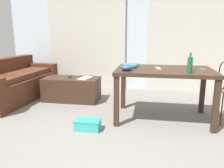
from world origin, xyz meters
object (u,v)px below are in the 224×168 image
Objects in this scene: coffee_table at (72,89)px; bottle_near at (190,65)px; bottle_far at (191,63)px; tv_remote_primary at (70,76)px; shoebox at (88,125)px; book_stack at (131,66)px; scissors at (204,69)px; tv_remote_on_table at (158,68)px; bowl at (127,67)px; couch at (14,84)px; craft_table at (164,76)px; magazine at (85,78)px.

bottle_near is at bearing -26.29° from coffee_table.
bottle_near is at bearing -101.94° from bottle_far.
coffee_table is 5.53× the size of tv_remote_primary.
bottle_near reaches higher than shoebox.
book_stack is 2.53× the size of scissors.
tv_remote_primary is (-1.62, 0.76, -0.32)m from tv_remote_on_table.
coffee_table is 1.42m from book_stack.
tv_remote_primary is (-2.00, 1.03, -0.42)m from bottle_near.
shoebox is at bearing -127.05° from book_stack.
bowl is (-0.82, 0.07, -0.06)m from bottle_near.
scissors is (3.33, -0.50, 0.45)m from couch.
bottle_far is 0.88m from bowl.
bowl is (-0.86, -0.14, -0.06)m from bottle_far.
scissors is at bearing 5.16° from craft_table.
magazine is (-1.93, 0.59, -0.31)m from scissors.
tv_remote_primary is at bearing 126.76° from coffee_table.
craft_table is at bearing 165.99° from bottle_far.
bottle_far reaches higher than tv_remote_on_table.
craft_table is at bearing -21.96° from coffee_table.
bowl reaches higher than book_stack.
book_stack reaches higher than tv_remote_primary.
scissors is at bearing -4.30° from tv_remote_on_table.
bottle_near reaches higher than tv_remote_on_table.
bowl is (2.26, -0.78, 0.49)m from couch.
bottle_far reaches higher than craft_table.
tv_remote_on_table is 1.27m from shoebox.
bottle_far reaches higher than couch.
bottle_far is 0.82× the size of magazine.
tv_remote_on_table is at bearing -15.14° from magazine.
magazine is at bearing 150.67° from bottle_near.
couch is at bearing 157.15° from tv_remote_on_table.
shoebox is at bearing -149.87° from craft_table.
tv_remote_primary is (-1.19, 0.96, -0.35)m from bowl.
tv_remote_on_table is at bearing -39.85° from tv_remote_primary.
bowl is 1.54× the size of scissors.
coffee_table is 1.42m from shoebox.
coffee_table is at bearing 141.76° from bowl.
couch is at bearing 160.98° from bowl.
coffee_table is 3.48× the size of magazine.
craft_table is 12.59× the size of scissors.
scissors reaches higher than coffee_table.
couch is 2.38m from book_stack.
magazine is at bearing -30.38° from tv_remote_primary.
tv_remote_on_table is at bearing -165.54° from craft_table.
tv_remote_on_table reaches higher than craft_table.
tv_remote_primary reaches higher than coffee_table.
craft_table reaches higher than shoebox.
coffee_table is at bearing 153.57° from book_stack.
couch reaches higher than craft_table.
tv_remote_on_table is at bearing 31.48° from shoebox.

